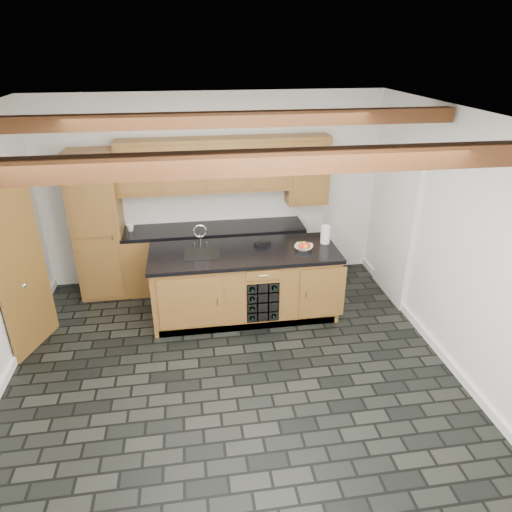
{
  "coord_description": "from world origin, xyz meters",
  "views": [
    {
      "loc": [
        -0.36,
        -4.06,
        3.4
      ],
      "look_at": [
        0.38,
        0.8,
        1.09
      ],
      "focal_mm": 32.0,
      "sensor_mm": 36.0,
      "label": 1
    }
  ],
  "objects": [
    {
      "name": "ground",
      "position": [
        0.0,
        0.0,
        0.0
      ],
      "size": [
        5.0,
        5.0,
        0.0
      ],
      "primitive_type": "plane",
      "color": "black",
      "rests_on": "ground"
    },
    {
      "name": "room_shell",
      "position": [
        -0.09,
        0.53,
        1.53
      ],
      "size": [
        5.01,
        5.0,
        5.0
      ],
      "color": "white",
      "rests_on": "ground"
    },
    {
      "name": "back_cabinetry",
      "position": [
        -0.38,
        2.24,
        0.98
      ],
      "size": [
        3.65,
        0.62,
        2.2
      ],
      "color": "#9A6231",
      "rests_on": "ground"
    },
    {
      "name": "island",
      "position": [
        0.31,
        1.28,
        0.46
      ],
      "size": [
        2.48,
        0.96,
        0.93
      ],
      "color": "#9A6231",
      "rests_on": "ground"
    },
    {
      "name": "faucet",
      "position": [
        -0.25,
        1.33,
        0.96
      ],
      "size": [
        0.45,
        0.4,
        0.34
      ],
      "color": "black",
      "rests_on": "island"
    },
    {
      "name": "kitchen_scale",
      "position": [
        0.57,
        1.45,
        0.96
      ],
      "size": [
        0.23,
        0.19,
        0.06
      ],
      "rotation": [
        0.0,
        0.0,
        0.44
      ],
      "color": "black",
      "rests_on": "island"
    },
    {
      "name": "fruit_bowl",
      "position": [
        1.08,
        1.23,
        0.96
      ],
      "size": [
        0.31,
        0.31,
        0.06
      ],
      "primitive_type": "imported",
      "rotation": [
        0.0,
        0.0,
        -0.4
      ],
      "color": "white",
      "rests_on": "island"
    },
    {
      "name": "fruit_cluster",
      "position": [
        1.08,
        1.23,
        0.99
      ],
      "size": [
        0.16,
        0.17,
        0.07
      ],
      "color": "#B6182E",
      "rests_on": "fruit_bowl"
    },
    {
      "name": "paper_towel",
      "position": [
        1.42,
        1.4,
        1.05
      ],
      "size": [
        0.13,
        0.13,
        0.24
      ],
      "primitive_type": "cylinder",
      "color": "white",
      "rests_on": "island"
    },
    {
      "name": "mug",
      "position": [
        -1.22,
        2.24,
        0.98
      ],
      "size": [
        0.12,
        0.12,
        0.1
      ],
      "primitive_type": "imported",
      "rotation": [
        0.0,
        0.0,
        0.11
      ],
      "color": "white",
      "rests_on": "back_cabinetry"
    }
  ]
}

